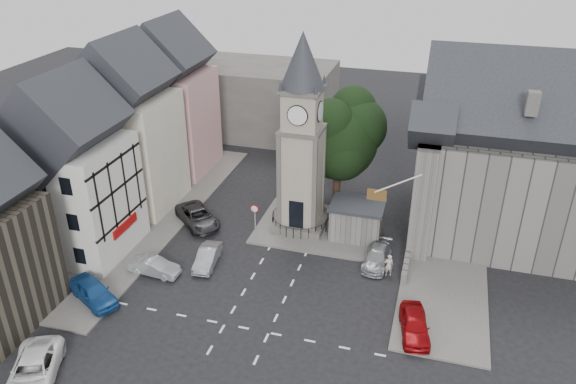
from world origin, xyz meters
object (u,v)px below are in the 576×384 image
(clock_tower, at_px, (302,136))
(stone_shelter, at_px, (357,221))
(car_west_blue, at_px, (94,292))
(pedestrian, at_px, (389,265))
(car_east_red, at_px, (415,325))

(clock_tower, relative_size, stone_shelter, 3.78)
(car_west_blue, relative_size, pedestrian, 2.50)
(car_west_blue, distance_m, car_east_red, 21.53)
(stone_shelter, height_order, pedestrian, stone_shelter)
(stone_shelter, bearing_deg, pedestrian, -55.35)
(car_west_blue, relative_size, car_east_red, 1.05)
(clock_tower, distance_m, pedestrian, 11.94)
(car_west_blue, bearing_deg, clock_tower, -9.55)
(clock_tower, height_order, pedestrian, clock_tower)
(clock_tower, bearing_deg, car_west_blue, -128.69)
(car_east_red, relative_size, pedestrian, 2.39)
(pedestrian, bearing_deg, stone_shelter, -76.71)
(car_west_blue, bearing_deg, stone_shelter, -20.89)
(clock_tower, relative_size, pedestrian, 9.13)
(stone_shelter, xyz_separation_m, car_east_red, (5.57, -10.50, -0.82))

